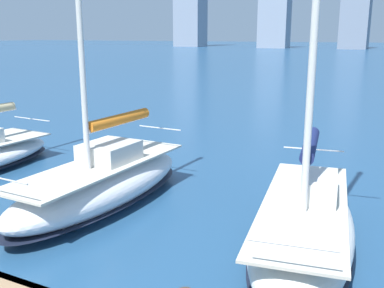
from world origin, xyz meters
The scene contains 2 objects.
sailboat_navy centered at (-3.58, -6.06, 0.72)m, with size 3.44×7.44×11.70m.
sailboat_orange centered at (2.42, -6.22, 0.74)m, with size 2.47×7.27×10.16m.
Camera 1 is at (-5.68, 3.80, 4.98)m, focal length 42.00 mm.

